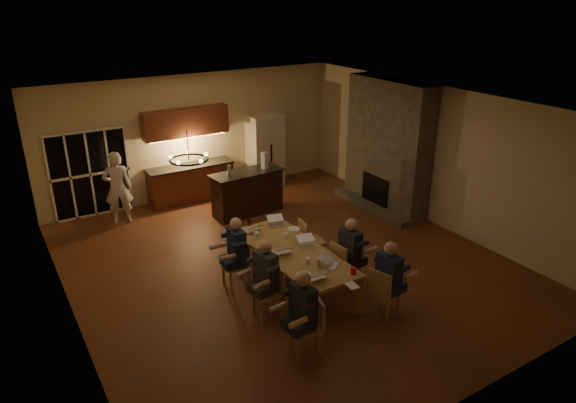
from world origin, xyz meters
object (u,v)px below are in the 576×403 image
(dining_table, at_px, (293,269))
(plate_near, at_px, (327,259))
(chair_right_far, at_px, (312,240))
(person_left_far, at_px, (237,253))
(person_right_near, at_px, (388,280))
(chair_right_near, at_px, (385,291))
(laptop_c, at_px, (282,246))
(person_left_mid, at_px, (266,277))
(bar_blender, at_px, (265,160))
(bar_island, at_px, (247,193))
(bar_bottle, at_px, (229,170))
(mug_front, at_px, (308,261))
(can_cola, at_px, (249,222))
(person_right_mid, at_px, (350,254))
(standing_person, at_px, (118,188))
(laptop_f, at_px, (277,220))
(chair_left_mid, at_px, (268,293))
(laptop_a, at_px, (314,272))
(mug_back, at_px, (257,235))
(chair_right_mid, at_px, (346,264))
(person_left_near, at_px, (303,313))
(laptop_d, at_px, (308,241))
(chair_left_near, at_px, (306,326))
(refrigerator, at_px, (265,150))
(plate_far, at_px, (294,229))
(laptop_b, at_px, (331,260))
(can_silver, at_px, (319,263))
(mug_mid, at_px, (286,235))
(plate_left, at_px, (304,275))
(laptop_e, at_px, (251,225))
(chair_left_far, at_px, (236,264))

(dining_table, relative_size, plate_near, 11.73)
(chair_right_far, relative_size, person_left_far, 0.64)
(person_right_near, bearing_deg, chair_right_near, -5.96)
(person_right_near, distance_m, laptop_c, 1.97)
(person_left_mid, bearing_deg, bar_blender, 140.50)
(bar_island, xyz_separation_m, bar_bottle, (-0.45, 0.02, 0.66))
(mug_front, distance_m, can_cola, 1.93)
(person_right_mid, bearing_deg, plate_near, 90.66)
(dining_table, relative_size, standing_person, 1.59)
(laptop_c, bearing_deg, chair_right_near, 132.34)
(laptop_c, height_order, laptop_f, same)
(chair_left_mid, distance_m, laptop_a, 0.87)
(mug_back, distance_m, bar_bottle, 2.78)
(person_right_near, xyz_separation_m, mug_back, (-1.15, 2.43, 0.11))
(dining_table, height_order, can_cola, can_cola)
(dining_table, height_order, chair_right_mid, chair_right_mid)
(person_left_near, relative_size, laptop_d, 4.31)
(chair_left_near, height_order, standing_person, standing_person)
(mug_front, relative_size, plate_near, 0.42)
(can_cola, bearing_deg, bar_blender, 53.63)
(mug_back, bearing_deg, laptop_c, -83.41)
(chair_right_mid, distance_m, mug_front, 0.96)
(chair_left_near, bearing_deg, refrigerator, 169.71)
(person_right_near, height_order, plate_far, person_right_near)
(laptop_a, xyz_separation_m, laptop_f, (0.50, 2.06, 0.00))
(person_right_mid, bearing_deg, bar_blender, -9.83)
(laptop_b, bearing_deg, can_silver, 124.09)
(laptop_f, bearing_deg, chair_right_near, -63.37)
(person_left_far, height_order, mug_mid, person_left_far)
(bar_island, bearing_deg, plate_near, -101.03)
(person_right_near, distance_m, plate_left, 1.40)
(refrigerator, relative_size, plate_far, 8.05)
(person_left_near, distance_m, plate_near, 1.61)
(plate_far, bearing_deg, mug_front, -112.21)
(person_left_far, xyz_separation_m, bar_blender, (2.21, 2.90, 0.60))
(laptop_e, distance_m, mug_mid, 0.76)
(person_right_mid, distance_m, standing_person, 5.84)
(mug_front, bearing_deg, person_left_near, -126.47)
(chair_left_near, relative_size, can_silver, 7.42)
(laptop_b, xyz_separation_m, plate_left, (-0.59, -0.04, -0.10))
(chair_right_mid, distance_m, bar_bottle, 4.04)
(laptop_a, height_order, can_cola, laptop_a)
(chair_left_near, height_order, can_cola, chair_left_near)
(chair_left_far, bearing_deg, plate_left, 23.89)
(laptop_e, bearing_deg, chair_left_far, 34.18)
(bar_bottle, bearing_deg, laptop_a, -98.09)
(mug_back, height_order, plate_near, mug_back)
(chair_right_mid, height_order, plate_far, chair_right_mid)
(standing_person, bearing_deg, mug_mid, 131.54)
(person_right_mid, bearing_deg, standing_person, 25.82)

